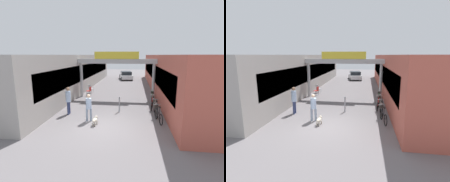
{
  "view_description": "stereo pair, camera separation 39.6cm",
  "coord_description": "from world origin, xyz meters",
  "views": [
    {
      "loc": [
        1.63,
        -8.96,
        3.93
      ],
      "look_at": [
        0.0,
        3.66,
        1.3
      ],
      "focal_mm": 28.0,
      "sensor_mm": 36.0,
      "label": 1
    },
    {
      "loc": [
        2.02,
        -8.91,
        3.93
      ],
      "look_at": [
        0.0,
        3.66,
        1.3
      ],
      "focal_mm": 28.0,
      "sensor_mm": 36.0,
      "label": 2
    }
  ],
  "objects": [
    {
      "name": "ground_plane",
      "position": [
        0.0,
        0.0,
        0.0
      ],
      "size": [
        80.0,
        80.0,
        0.0
      ],
      "primitive_type": "plane",
      "color": "slate"
    },
    {
      "name": "storefront_left",
      "position": [
        -5.09,
        11.0,
        1.97
      ],
      "size": [
        3.0,
        26.0,
        3.94
      ],
      "color": "#9E9993",
      "rests_on": "ground_plane"
    },
    {
      "name": "storefront_right",
      "position": [
        5.09,
        11.0,
        1.97
      ],
      "size": [
        3.0,
        26.0,
        3.94
      ],
      "color": "#B25142",
      "rests_on": "ground_plane"
    },
    {
      "name": "arcade_sign_gateway",
      "position": [
        0.0,
        6.92,
        3.02
      ],
      "size": [
        7.4,
        0.47,
        4.23
      ],
      "color": "#B2B2B2",
      "rests_on": "ground_plane"
    },
    {
      "name": "pedestrian_with_dog",
      "position": [
        -1.04,
        0.81,
        0.95
      ],
      "size": [
        0.42,
        0.42,
        1.66
      ],
      "color": "#8C9EB2",
      "rests_on": "ground_plane"
    },
    {
      "name": "pedestrian_companion",
      "position": [
        -2.72,
        1.89,
        1.07
      ],
      "size": [
        0.36,
        0.39,
        1.84
      ],
      "color": "navy",
      "rests_on": "ground_plane"
    },
    {
      "name": "dog_on_leash",
      "position": [
        -0.54,
        0.27,
        0.29
      ],
      "size": [
        0.29,
        0.65,
        0.47
      ],
      "color": "beige",
      "rests_on": "ground_plane"
    },
    {
      "name": "bicycle_black_nearest",
      "position": [
        3.1,
        1.28,
        0.44
      ],
      "size": [
        0.46,
        1.68,
        0.98
      ],
      "color": "black",
      "rests_on": "ground_plane"
    },
    {
      "name": "bicycle_silver_second",
      "position": [
        3.1,
        2.56,
        0.44
      ],
      "size": [
        0.46,
        1.69,
        0.98
      ],
      "color": "black",
      "rests_on": "ground_plane"
    },
    {
      "name": "bicycle_red_third",
      "position": [
        2.99,
        3.87,
        0.44
      ],
      "size": [
        0.46,
        1.68,
        0.98
      ],
      "color": "black",
      "rests_on": "ground_plane"
    },
    {
      "name": "bicycle_green_farthest",
      "position": [
        3.12,
        5.43,
        0.44
      ],
      "size": [
        0.46,
        1.68,
        0.98
      ],
      "color": "black",
      "rests_on": "ground_plane"
    },
    {
      "name": "bollard_post_metal",
      "position": [
        0.63,
        2.79,
        0.56
      ],
      "size": [
        0.1,
        0.1,
        1.1
      ],
      "color": "gray",
      "rests_on": "ground_plane"
    },
    {
      "name": "cafe_chair_red_nearer",
      "position": [
        -2.71,
        7.39,
        0.54
      ],
      "size": [
        0.47,
        0.47,
        0.89
      ],
      "color": "gray",
      "rests_on": "ground_plane"
    },
    {
      "name": "cafe_chair_aluminium_farther",
      "position": [
        -2.95,
        8.64,
        0.54
      ],
      "size": [
        0.56,
        0.56,
        0.89
      ],
      "color": "gray",
      "rests_on": "ground_plane"
    },
    {
      "name": "parked_car_white",
      "position": [
        0.24,
        19.64,
        0.64
      ],
      "size": [
        2.44,
        4.25,
        1.33
      ],
      "color": "silver",
      "rests_on": "ground_plane"
    }
  ]
}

